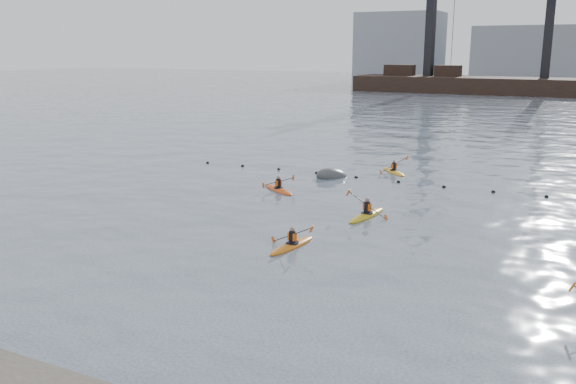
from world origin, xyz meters
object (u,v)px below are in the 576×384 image
at_px(kayaker_0, 292,245).
at_px(mooring_buoy, 332,177).
at_px(kayaker_5, 394,171).
at_px(kayaker_2, 278,189).
at_px(kayaker_3, 367,214).

xyz_separation_m(kayaker_0, mooring_buoy, (-4.20, 14.72, -0.10)).
xyz_separation_m(kayaker_0, kayaker_5, (-0.89, 18.10, -0.00)).
xyz_separation_m(kayaker_2, kayaker_3, (6.88, -3.21, 0.01)).
distance_m(kayaker_3, mooring_buoy, 10.11).
bearing_deg(kayaker_0, kayaker_5, 101.48).
bearing_deg(kayaker_2, kayaker_0, -115.04).
bearing_deg(kayaker_2, kayaker_3, -80.72).
distance_m(kayaker_5, mooring_buoy, 4.73).
bearing_deg(mooring_buoy, kayaker_3, -57.11).
distance_m(kayaker_0, kayaker_3, 6.36).
distance_m(kayaker_2, kayaker_5, 9.85).
distance_m(kayaker_0, mooring_buoy, 15.30).
xyz_separation_m(kayaker_0, kayaker_2, (-5.59, 9.45, 0.00)).
xyz_separation_m(kayaker_2, mooring_buoy, (1.39, 5.27, -0.10)).
bearing_deg(kayaker_3, kayaker_2, 163.46).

